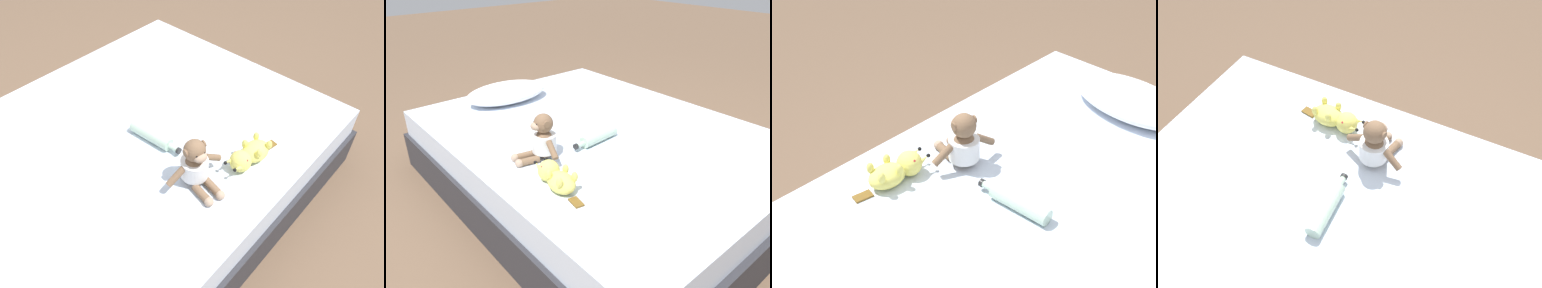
# 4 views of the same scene
# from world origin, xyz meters

# --- Properties ---
(ground_plane) EXTENTS (16.00, 16.00, 0.00)m
(ground_plane) POSITION_xyz_m (0.00, 0.00, 0.00)
(ground_plane) COLOR brown
(bed) EXTENTS (1.58, 2.08, 0.40)m
(bed) POSITION_xyz_m (0.00, 0.00, 0.20)
(bed) COLOR #2D2D33
(bed) RESTS_ON ground_plane
(plush_monkey) EXTENTS (0.24, 0.29, 0.24)m
(plush_monkey) POSITION_xyz_m (-0.43, -0.06, 0.49)
(plush_monkey) COLOR brown
(plush_monkey) RESTS_ON bed
(plush_yellow_creature) EXTENTS (0.12, 0.33, 0.10)m
(plush_yellow_creature) POSITION_xyz_m (-0.54, -0.31, 0.45)
(plush_yellow_creature) COLOR #EAE066
(plush_yellow_creature) RESTS_ON bed
(glass_bottle) EXTENTS (0.30, 0.08, 0.06)m
(glass_bottle) POSITION_xyz_m (-0.10, -0.12, 0.43)
(glass_bottle) COLOR #B2D1B7
(glass_bottle) RESTS_ON bed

